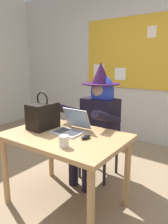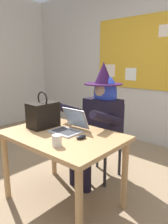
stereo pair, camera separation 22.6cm
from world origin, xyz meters
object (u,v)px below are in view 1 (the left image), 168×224
Objects in this scene: laptop at (71,127)px; computer_mouse at (86,137)px; chair_at_desk at (102,135)px; desk_main at (65,145)px; coffee_mug at (64,141)px; handbag at (43,116)px; person_costumed at (97,115)px.

laptop is 3.06× the size of computer_mouse.
chair_at_desk is 8.78× the size of computer_mouse.
coffee_mug reaches higher than desk_main.
chair_at_desk reaches higher than desk_main.
laptop is at bearing 94.51° from desk_main.
coffee_mug is (-0.03, -0.26, 0.03)m from computer_mouse.
chair_at_desk reaches higher than computer_mouse.
chair_at_desk is 9.61× the size of coffee_mug.
desk_main is at bearing 130.68° from coffee_mug.
coffee_mug is at bearing -87.88° from computer_mouse.
handbag is (-0.31, 0.02, 0.24)m from desk_main.
coffee_mug is (0.20, -0.23, 0.15)m from desk_main.
coffee_mug is at bearing 18.61° from person_costumed.
chair_at_desk is at bearing 93.89° from desk_main.
chair_at_desk is 2.41× the size of handbag.
person_costumed reaches higher than coffee_mug.
handbag is at bearing 153.83° from coffee_mug.
computer_mouse is at bearing 83.86° from coffee_mug.
person_costumed is at bearing 66.52° from handbag.
handbag reaches higher than computer_mouse.
person_costumed reaches higher than handbag.
chair_at_desk is at bearing 91.87° from laptop.
chair_at_desk is at bearing -175.91° from person_costumed.
handbag is at bearing -166.27° from laptop.
person_costumed reaches higher than computer_mouse.
desk_main is at bearing -3.43° from handbag.
coffee_mug is at bearing -26.17° from handbag.
person_costumed is 3.72× the size of handbag.
person_costumed is 4.42× the size of laptop.
computer_mouse is 0.55m from handbag.
chair_at_desk is at bearing 70.38° from handbag.
desk_main is 0.34m from coffee_mug.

